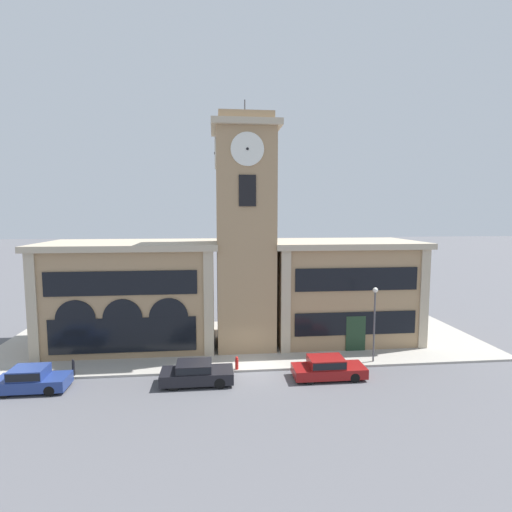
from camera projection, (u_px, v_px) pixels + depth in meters
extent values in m
plane|color=#56565B|center=(252.00, 372.00, 26.44)|extent=(300.00, 300.00, 0.00)
cube|color=#A39E93|center=(245.00, 342.00, 32.47)|extent=(38.51, 12.22, 0.15)
cube|color=#9E7F5B|center=(245.00, 242.00, 30.68)|extent=(4.33, 4.33, 16.62)
cube|color=tan|center=(245.00, 128.00, 29.78)|extent=(5.03, 5.03, 0.45)
cube|color=#9E7F5B|center=(245.00, 121.00, 29.72)|extent=(3.99, 3.99, 0.60)
cylinder|color=#4C4C51|center=(245.00, 108.00, 29.63)|extent=(0.10, 0.10, 1.20)
cylinder|color=silver|center=(247.00, 149.00, 27.79)|extent=(2.35, 0.10, 2.35)
cylinder|color=black|center=(247.00, 149.00, 27.72)|extent=(0.19, 0.04, 0.19)
cylinder|color=silver|center=(215.00, 153.00, 29.75)|extent=(0.10, 2.35, 2.35)
cylinder|color=black|center=(214.00, 153.00, 29.74)|extent=(0.04, 0.19, 0.19)
cube|color=black|center=(247.00, 191.00, 28.10)|extent=(1.21, 0.10, 2.20)
cube|color=#9E7F5B|center=(133.00, 297.00, 31.65)|extent=(12.79, 7.22, 7.80)
cube|color=tan|center=(131.00, 245.00, 31.22)|extent=(13.49, 7.92, 0.45)
cube|color=tan|center=(32.00, 309.00, 27.40)|extent=(0.70, 0.16, 7.80)
cube|color=tan|center=(209.00, 305.00, 28.65)|extent=(0.70, 0.16, 7.80)
cube|color=black|center=(121.00, 283.00, 27.86)|extent=(10.49, 0.10, 1.72)
cube|color=black|center=(123.00, 335.00, 28.26)|extent=(10.23, 0.10, 2.50)
cylinder|color=black|center=(75.00, 319.00, 27.78)|extent=(2.74, 0.06, 2.74)
cylinder|color=black|center=(123.00, 318.00, 28.11)|extent=(2.74, 0.06, 2.74)
cylinder|color=black|center=(169.00, 317.00, 28.44)|extent=(2.74, 0.06, 2.74)
cube|color=#9E7F5B|center=(341.00, 292.00, 33.41)|extent=(11.38, 7.22, 7.78)
cube|color=tan|center=(342.00, 243.00, 32.98)|extent=(12.08, 7.92, 0.45)
cube|color=tan|center=(286.00, 304.00, 29.23)|extent=(0.70, 0.16, 7.78)
cube|color=tan|center=(424.00, 300.00, 30.33)|extent=(0.70, 0.16, 7.78)
cube|color=black|center=(357.00, 279.00, 29.62)|extent=(9.33, 0.10, 1.71)
cube|color=#1E3823|center=(356.00, 334.00, 30.05)|extent=(1.50, 0.12, 2.80)
cube|color=black|center=(356.00, 323.00, 29.97)|extent=(9.33, 0.10, 1.74)
cube|color=navy|center=(32.00, 383.00, 23.58)|extent=(4.08, 1.81, 0.67)
cube|color=navy|center=(29.00, 372.00, 23.50)|extent=(1.96, 1.63, 0.59)
cube|color=black|center=(29.00, 372.00, 23.50)|extent=(1.88, 1.66, 0.44)
cylinder|color=black|center=(60.00, 379.00, 24.51)|extent=(0.61, 0.22, 0.61)
cylinder|color=black|center=(50.00, 391.00, 22.95)|extent=(0.61, 0.22, 0.61)
cylinder|color=black|center=(17.00, 381.00, 24.25)|extent=(0.61, 0.22, 0.61)
cylinder|color=black|center=(3.00, 393.00, 22.69)|extent=(0.61, 0.22, 0.61)
cube|color=black|center=(197.00, 375.00, 24.58)|extent=(4.44, 1.90, 0.68)
cube|color=black|center=(194.00, 366.00, 24.50)|extent=(2.13, 1.71, 0.50)
cube|color=black|center=(194.00, 366.00, 24.50)|extent=(2.05, 1.75, 0.37)
cylinder|color=black|center=(219.00, 372.00, 25.56)|extent=(0.67, 0.22, 0.67)
cylinder|color=black|center=(220.00, 383.00, 23.91)|extent=(0.67, 0.22, 0.67)
cylinder|color=black|center=(176.00, 374.00, 25.28)|extent=(0.67, 0.22, 0.67)
cylinder|color=black|center=(173.00, 385.00, 23.63)|extent=(0.67, 0.22, 0.67)
cube|color=maroon|center=(329.00, 371.00, 25.44)|extent=(4.59, 1.86, 0.62)
cube|color=maroon|center=(326.00, 362.00, 25.36)|extent=(2.21, 1.67, 0.58)
cube|color=black|center=(326.00, 362.00, 25.36)|extent=(2.12, 1.71, 0.43)
cylinder|color=black|center=(346.00, 368.00, 26.41)|extent=(0.61, 0.22, 0.61)
cylinder|color=black|center=(355.00, 378.00, 24.79)|extent=(0.61, 0.22, 0.61)
cylinder|color=black|center=(304.00, 369.00, 26.12)|extent=(0.61, 0.22, 0.61)
cylinder|color=black|center=(310.00, 379.00, 24.51)|extent=(0.61, 0.22, 0.61)
cylinder|color=#4C4C51|center=(374.00, 327.00, 27.70)|extent=(0.12, 0.12, 4.89)
sphere|color=silver|center=(375.00, 290.00, 27.42)|extent=(0.36, 0.36, 0.36)
cylinder|color=black|center=(74.00, 369.00, 25.47)|extent=(0.18, 0.18, 0.90)
sphere|color=black|center=(73.00, 361.00, 25.41)|extent=(0.16, 0.16, 0.16)
cylinder|color=red|center=(237.00, 364.00, 26.50)|extent=(0.22, 0.22, 0.70)
sphere|color=red|center=(237.00, 358.00, 26.46)|extent=(0.19, 0.19, 0.19)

